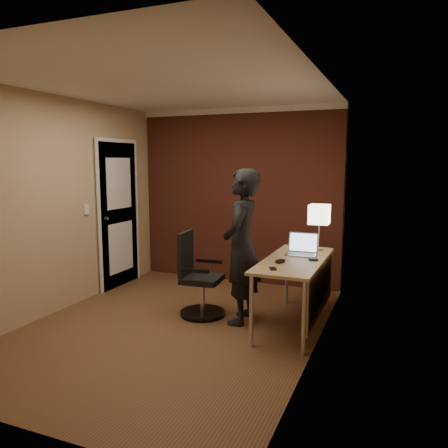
# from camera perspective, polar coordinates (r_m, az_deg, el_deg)

# --- Properties ---
(room) EXTENTS (4.00, 4.00, 4.00)m
(room) POSITION_cam_1_polar(r_m,az_deg,el_deg) (6.04, -1.95, 4.54)
(room) COLOR brown
(room) RESTS_ON ground
(desk) EXTENTS (0.60, 1.50, 0.73)m
(desk) POSITION_cam_1_polar(r_m,az_deg,el_deg) (4.70, 10.07, -6.09)
(desk) COLOR tan
(desk) RESTS_ON ground
(desk_lamp) EXTENTS (0.22, 0.22, 0.54)m
(desk_lamp) POSITION_cam_1_polar(r_m,az_deg,el_deg) (5.07, 12.34, 1.16)
(desk_lamp) COLOR silver
(desk_lamp) RESTS_ON desk
(laptop) EXTENTS (0.34, 0.27, 0.23)m
(laptop) POSITION_cam_1_polar(r_m,az_deg,el_deg) (4.91, 10.17, -3.18)
(laptop) COLOR silver
(laptop) RESTS_ON desk
(mouse) EXTENTS (0.09, 0.11, 0.03)m
(mouse) POSITION_cam_1_polar(r_m,az_deg,el_deg) (4.47, 7.31, -4.86)
(mouse) COLOR black
(mouse) RESTS_ON desk
(phone) EXTENTS (0.10, 0.13, 0.01)m
(phone) POSITION_cam_1_polar(r_m,az_deg,el_deg) (4.21, 6.41, -5.81)
(phone) COLOR black
(phone) RESTS_ON desk
(wallet) EXTENTS (0.12, 0.13, 0.02)m
(wallet) POSITION_cam_1_polar(r_m,az_deg,el_deg) (4.67, 11.57, -4.48)
(wallet) COLOR black
(wallet) RESTS_ON desk
(office_chair) EXTENTS (0.51, 0.55, 0.94)m
(office_chair) POSITION_cam_1_polar(r_m,az_deg,el_deg) (5.01, -3.49, -7.27)
(office_chair) COLOR black
(office_chair) RESTS_ON ground
(person) EXTENTS (0.45, 0.64, 1.68)m
(person) POSITION_cam_1_polar(r_m,az_deg,el_deg) (4.72, 2.31, -2.96)
(person) COLOR black
(person) RESTS_ON ground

